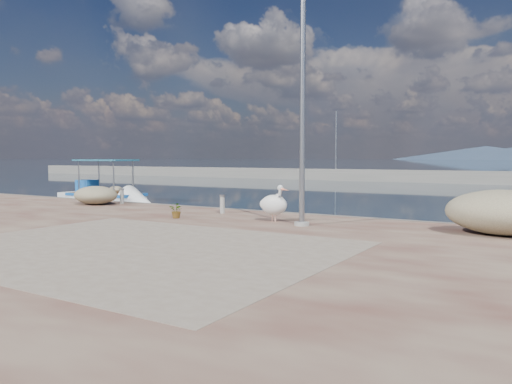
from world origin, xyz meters
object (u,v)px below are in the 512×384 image
at_px(boat_left, 106,199).
at_px(bollard_near, 222,203).
at_px(lamp_post, 303,113).
at_px(pelican, 274,204).

distance_m(boat_left, bollard_near, 11.69).
bearing_deg(lamp_post, boat_left, 158.96).
height_order(pelican, lamp_post, lamp_post).
distance_m(pelican, lamp_post, 3.00).
xyz_separation_m(pelican, bollard_near, (-2.71, 1.02, -0.18)).
xyz_separation_m(lamp_post, bollard_near, (-3.85, 1.37, -2.94)).
height_order(pelican, bollard_near, pelican).
bearing_deg(bollard_near, boat_left, 158.43).
bearing_deg(boat_left, lamp_post, -23.99).
relative_size(pelican, lamp_post, 0.17).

